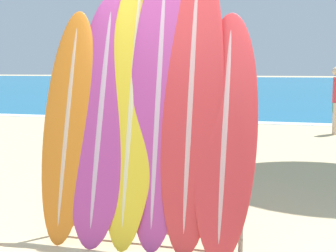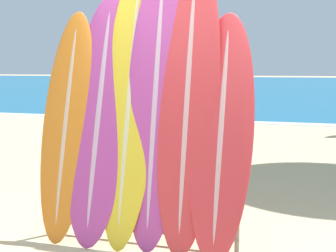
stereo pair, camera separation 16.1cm
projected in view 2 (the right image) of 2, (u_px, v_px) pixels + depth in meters
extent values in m
cube|color=#146693|center=(299.00, 85.00, 41.20)|extent=(120.00, 60.00, 0.00)
cube|color=white|center=(270.00, 123.00, 13.03)|extent=(120.00, 0.60, 0.01)
cylinder|color=gray|center=(56.00, 185.00, 4.37)|extent=(0.04, 0.04, 0.93)
cylinder|color=gray|center=(238.00, 200.00, 3.87)|extent=(0.04, 0.04, 0.93)
cylinder|color=gray|center=(141.00, 142.00, 4.06)|extent=(1.74, 0.04, 0.04)
cylinder|color=gray|center=(142.00, 230.00, 4.16)|extent=(1.74, 0.04, 0.04)
ellipsoid|color=orange|center=(67.00, 124.00, 4.25)|extent=(0.49, 0.63, 2.09)
ellipsoid|color=beige|center=(67.00, 124.00, 4.25)|extent=(0.09, 0.61, 2.01)
ellipsoid|color=#B23D8E|center=(100.00, 116.00, 4.18)|extent=(0.59, 0.70, 2.24)
ellipsoid|color=#CAA1BE|center=(100.00, 116.00, 4.18)|extent=(0.11, 0.68, 2.16)
ellipsoid|color=yellow|center=(130.00, 98.00, 4.12)|extent=(0.52, 0.74, 2.58)
ellipsoid|color=beige|center=(130.00, 98.00, 4.12)|extent=(0.09, 0.72, 2.48)
ellipsoid|color=#B23D8E|center=(156.00, 100.00, 4.03)|extent=(0.54, 0.60, 2.56)
ellipsoid|color=#CAA1BE|center=(156.00, 100.00, 4.03)|extent=(0.10, 0.58, 2.46)
ellipsoid|color=red|center=(188.00, 102.00, 3.94)|extent=(0.54, 0.66, 2.53)
ellipsoid|color=#D59E9F|center=(188.00, 102.00, 3.94)|extent=(0.10, 0.65, 2.43)
ellipsoid|color=red|center=(222.00, 134.00, 3.84)|extent=(0.53, 0.69, 2.04)
ellipsoid|color=#D59E9F|center=(222.00, 134.00, 3.84)|extent=(0.10, 0.68, 1.96)
cylinder|color=#A87A5B|center=(240.00, 123.00, 10.05)|extent=(0.10, 0.10, 0.74)
cylinder|color=#A87A5B|center=(244.00, 122.00, 10.17)|extent=(0.10, 0.10, 0.74)
cube|color=#CC4C3D|center=(242.00, 110.00, 10.08)|extent=(0.21, 0.24, 0.22)
cube|color=#3370BC|center=(243.00, 92.00, 10.03)|extent=(0.23, 0.27, 0.58)
sphere|color=#A87A5B|center=(243.00, 72.00, 9.97)|extent=(0.21, 0.21, 0.21)
cylinder|color=tan|center=(235.00, 137.00, 7.78)|extent=(0.11, 0.11, 0.79)
cylinder|color=tan|center=(238.00, 136.00, 7.94)|extent=(0.11, 0.11, 0.79)
cube|color=#CC4C3D|center=(237.00, 121.00, 7.82)|extent=(0.17, 0.24, 0.24)
cube|color=white|center=(238.00, 95.00, 7.77)|extent=(0.18, 0.26, 0.62)
sphere|color=tan|center=(238.00, 68.00, 7.71)|extent=(0.22, 0.22, 0.22)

